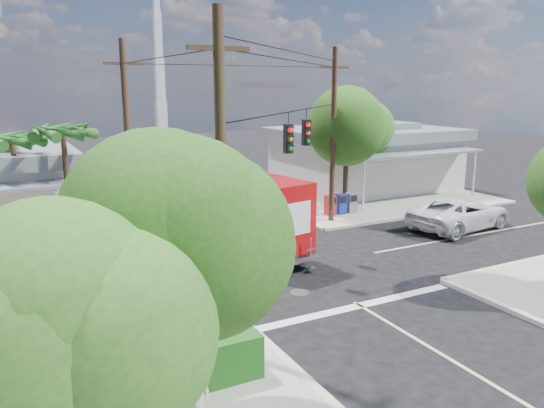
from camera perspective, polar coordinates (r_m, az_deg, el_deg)
ground at (r=21.43m, az=2.49°, el=-6.79°), size 120.00×120.00×0.00m
sidewalk_ne at (r=36.00m, az=8.85°, el=1.20°), size 14.12×14.12×0.14m
road_markings at (r=20.25m, az=4.60°, el=-8.00°), size 32.00×32.00×0.01m
building_ne at (r=37.46m, az=9.99°, el=5.09°), size 11.80×10.20×4.50m
radio_tower at (r=38.98m, az=-11.86°, el=10.21°), size 0.80×0.80×17.00m
tree_sw_front at (r=10.79m, az=-9.52°, el=-2.59°), size 3.88×3.78×6.03m
tree_sw_back at (r=8.13m, az=-20.92°, el=-11.72°), size 3.56×3.42×5.41m
tree_ne_front at (r=29.90m, az=8.13°, el=8.00°), size 4.21×4.14×6.66m
tree_ne_back at (r=33.25m, az=9.56°, el=7.41°), size 3.77×3.66×5.82m
palm_nw_front at (r=25.20m, az=-21.57°, el=7.02°), size 3.01×3.08×5.59m
palm_nw_back at (r=26.59m, az=-26.17°, el=6.06°), size 3.01×3.08×5.19m
utility_poles at (r=21.06m, az=-3.34°, el=5.93°), size 12.00×10.68×9.00m
picket_fence at (r=13.72m, az=-14.93°, el=-15.88°), size 5.94×0.06×1.00m
hedge_sw at (r=12.99m, az=-15.00°, el=-17.56°), size 6.20×1.20×1.10m
vending_boxes at (r=29.65m, az=7.40°, el=0.01°), size 1.90×0.50×1.10m
delivery_truck at (r=22.91m, az=-3.59°, el=-0.95°), size 3.77×8.26×3.45m
parked_car at (r=28.46m, az=19.55°, el=-0.92°), size 6.18×3.53×1.63m
pedestrian at (r=11.44m, az=-7.82°, el=-20.19°), size 0.69×0.70×1.63m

